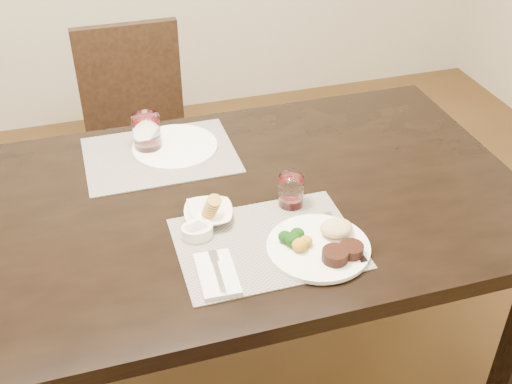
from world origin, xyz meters
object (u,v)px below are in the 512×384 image
object	(u,v)px
wine_glass_near	(291,192)
steak_knife	(351,246)
cracker_bowl	(208,214)
dinner_plate	(324,244)
far_plate	(175,147)
chair_far	(138,126)

from	to	relation	value
wine_glass_near	steak_knife	bearing A→B (deg)	-68.41
steak_knife	cracker_bowl	size ratio (longest dim) A/B	1.47
dinner_plate	wine_glass_near	world-z (taller)	wine_glass_near
dinner_plate	far_plate	bearing A→B (deg)	114.81
dinner_plate	cracker_bowl	size ratio (longest dim) A/B	1.71
steak_knife	cracker_bowl	distance (m)	0.39
steak_knife	wine_glass_near	world-z (taller)	wine_glass_near
cracker_bowl	chair_far	bearing A→B (deg)	93.96
chair_far	far_plate	distance (m)	0.68
cracker_bowl	far_plate	world-z (taller)	cracker_bowl
far_plate	chair_far	bearing A→B (deg)	94.79
wine_glass_near	chair_far	bearing A→B (deg)	106.71
wine_glass_near	far_plate	xyz separation A→B (m)	(-0.25, 0.38, -0.04)
dinner_plate	steak_knife	size ratio (longest dim) A/B	1.16
wine_glass_near	dinner_plate	bearing A→B (deg)	-85.53
wine_glass_near	far_plate	distance (m)	0.46
dinner_plate	cracker_bowl	world-z (taller)	cracker_bowl
chair_far	wine_glass_near	distance (m)	1.10
far_plate	cracker_bowl	bearing A→B (deg)	-87.38
chair_far	far_plate	world-z (taller)	chair_far
chair_far	wine_glass_near	size ratio (longest dim) A/B	9.46
dinner_plate	cracker_bowl	xyz separation A→B (m)	(-0.25, 0.21, 0.00)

